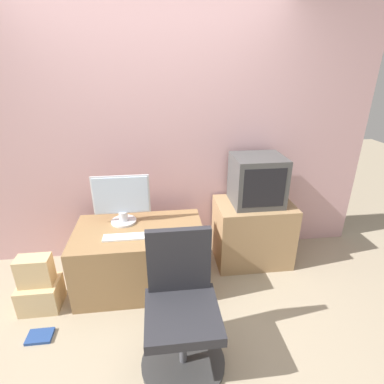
# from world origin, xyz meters

# --- Properties ---
(ground_plane) EXTENTS (12.00, 12.00, 0.00)m
(ground_plane) POSITION_xyz_m (0.00, 0.00, 0.00)
(ground_plane) COLOR tan
(wall_back) EXTENTS (4.40, 0.05, 2.60)m
(wall_back) POSITION_xyz_m (0.00, 1.32, 1.30)
(wall_back) COLOR #CC9EA3
(wall_back) RESTS_ON ground_plane
(desk) EXTENTS (1.14, 0.69, 0.58)m
(desk) POSITION_xyz_m (-0.17, 0.76, 0.29)
(desk) COLOR #937047
(desk) RESTS_ON ground_plane
(side_stand) EXTENTS (0.75, 0.52, 0.65)m
(side_stand) POSITION_xyz_m (0.97, 1.01, 0.33)
(side_stand) COLOR #A37F56
(side_stand) RESTS_ON ground_plane
(main_monitor) EXTENTS (0.51, 0.23, 0.46)m
(main_monitor) POSITION_xyz_m (-0.31, 0.92, 0.80)
(main_monitor) COLOR silver
(main_monitor) RESTS_ON desk
(keyboard) EXTENTS (0.36, 0.11, 0.01)m
(keyboard) POSITION_xyz_m (-0.28, 0.64, 0.58)
(keyboard) COLOR white
(keyboard) RESTS_ON desk
(mouse) EXTENTS (0.07, 0.03, 0.04)m
(mouse) POSITION_xyz_m (-0.03, 0.65, 0.59)
(mouse) COLOR #4C4C51
(mouse) RESTS_ON desk
(crt_tv) EXTENTS (0.48, 0.43, 0.48)m
(crt_tv) POSITION_xyz_m (0.98, 1.03, 0.89)
(crt_tv) COLOR #474747
(crt_tv) RESTS_ON side_stand
(office_chair) EXTENTS (0.58, 0.58, 0.95)m
(office_chair) POSITION_xyz_m (0.14, -0.07, 0.40)
(office_chair) COLOR #333333
(office_chair) RESTS_ON ground_plane
(cardboard_box_lower) EXTENTS (0.32, 0.27, 0.24)m
(cardboard_box_lower) POSITION_xyz_m (-1.01, 0.56, 0.12)
(cardboard_box_lower) COLOR #D1B27F
(cardboard_box_lower) RESTS_ON ground_plane
(cardboard_box_upper) EXTENTS (0.27, 0.15, 0.25)m
(cardboard_box_upper) POSITION_xyz_m (-1.01, 0.56, 0.37)
(cardboard_box_upper) COLOR #D1B27F
(cardboard_box_upper) RESTS_ON cardboard_box_lower
(book) EXTENTS (0.19, 0.14, 0.02)m
(book) POSITION_xyz_m (-0.93, 0.22, 0.01)
(book) COLOR navy
(book) RESTS_ON ground_plane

